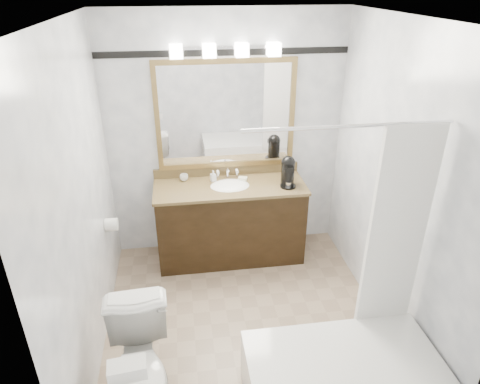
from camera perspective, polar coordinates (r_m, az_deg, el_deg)
name	(u,v)px	position (r m, az deg, el deg)	size (l,w,h in m)	color
room	(246,196)	(3.23, 0.78, -0.55)	(2.42, 2.62, 2.52)	gray
vanity	(230,220)	(4.50, -1.31, -3.79)	(1.53, 0.58, 0.97)	black
mirror	(226,115)	(4.32, -1.90, 10.20)	(1.40, 0.04, 1.10)	olive
vanity_light_bar	(226,50)	(4.13, -1.94, 18.43)	(1.02, 0.14, 0.12)	silver
accent_stripe	(225,52)	(4.20, -2.04, 18.11)	(2.40, 0.01, 0.06)	black
bathtub	(344,375)	(3.28, 13.75, -22.60)	(1.30, 0.75, 1.96)	white
tp_roll	(112,225)	(4.10, -16.76, -4.18)	(0.12, 0.12, 0.11)	white
toilet	(140,372)	(3.15, -13.21, -22.31)	(0.43, 0.76, 0.78)	white
tissue_box	(127,370)	(2.60, -14.80, -21.91)	(0.21, 0.11, 0.09)	white
coffee_maker	(288,170)	(4.28, 6.41, 2.87)	(0.16, 0.20, 0.31)	black
cup_left	(184,178)	(4.44, -7.48, 1.93)	(0.08, 0.08, 0.07)	white
soap_bottle_a	(213,176)	(4.39, -3.60, 2.16)	(0.05, 0.05, 0.11)	white
soap_bar	(243,178)	(4.43, 0.35, 1.82)	(0.09, 0.06, 0.03)	#E6E9C0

